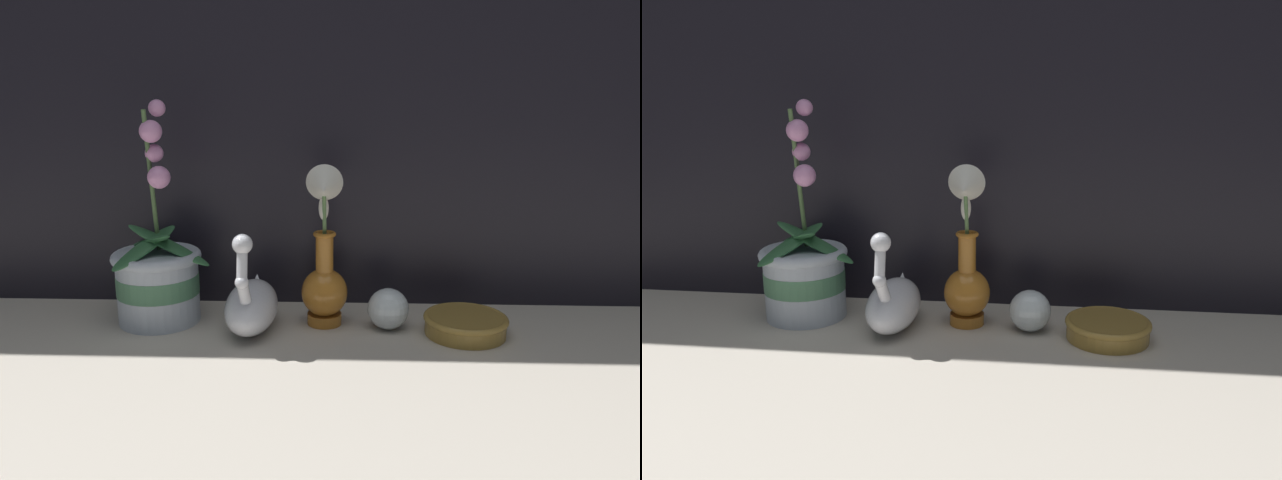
% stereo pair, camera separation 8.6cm
% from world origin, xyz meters
% --- Properties ---
extents(ground_plane, '(2.80, 2.80, 0.00)m').
position_xyz_m(ground_plane, '(0.00, 0.00, 0.00)').
color(ground_plane, '#BCB2A3').
extents(orchid_potted_plant, '(0.19, 0.20, 0.41)m').
position_xyz_m(orchid_potted_plant, '(-0.28, 0.14, 0.09)').
color(orchid_potted_plant, '#B2BCCC').
rests_on(orchid_potted_plant, ground_plane).
extents(swan_figurine, '(0.09, 0.21, 0.20)m').
position_xyz_m(swan_figurine, '(-0.10, 0.11, 0.05)').
color(swan_figurine, white).
rests_on(swan_figurine, ground_plane).
extents(blue_vase, '(0.08, 0.11, 0.30)m').
position_xyz_m(blue_vase, '(0.03, 0.13, 0.11)').
color(blue_vase, '#B26B23').
rests_on(blue_vase, ground_plane).
extents(glass_sphere, '(0.08, 0.08, 0.08)m').
position_xyz_m(glass_sphere, '(0.15, 0.12, 0.04)').
color(glass_sphere, silver).
rests_on(glass_sphere, ground_plane).
extents(amber_dish, '(0.15, 0.15, 0.04)m').
position_xyz_m(amber_dish, '(0.28, 0.10, 0.02)').
color(amber_dish, olive).
rests_on(amber_dish, ground_plane).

